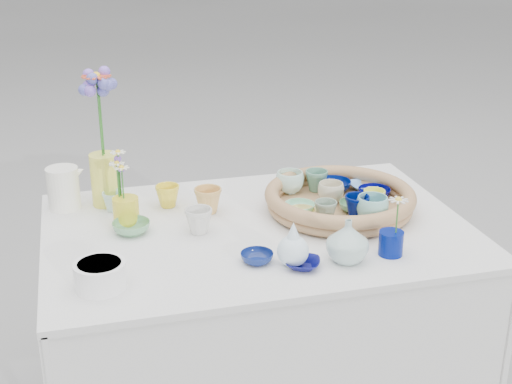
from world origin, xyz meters
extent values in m
imported|color=#03115A|center=(0.31, 0.18, 0.80)|extent=(0.14, 0.14, 0.04)
imported|color=#04044E|center=(0.41, 0.08, 0.80)|extent=(0.14, 0.14, 0.03)
imported|color=#DBE049|center=(0.37, 0.00, 0.81)|extent=(0.09, 0.09, 0.06)
imported|color=#5C986A|center=(0.31, 0.00, 0.80)|extent=(0.11, 0.11, 0.03)
imported|color=gray|center=(0.20, -0.05, 0.81)|extent=(0.08, 0.08, 0.06)
imported|color=#97EAC0|center=(0.14, 0.03, 0.80)|extent=(0.10, 0.10, 0.03)
imported|color=silver|center=(0.16, 0.20, 0.82)|extent=(0.12, 0.12, 0.07)
imported|color=beige|center=(0.26, 0.09, 0.82)|extent=(0.09, 0.09, 0.07)
imported|color=#75A8EC|center=(0.41, 0.16, 0.79)|extent=(0.10, 0.10, 0.02)
imported|color=#000D59|center=(0.30, -0.05, 0.82)|extent=(0.09, 0.09, 0.07)
imported|color=#EAC170|center=(0.14, -0.01, 0.80)|extent=(0.09, 0.09, 0.03)
imported|color=#85CFCB|center=(0.33, -0.08, 0.82)|extent=(0.10, 0.10, 0.08)
imported|color=slate|center=(0.25, 0.19, 0.82)|extent=(0.09, 0.09, 0.07)
imported|color=yellow|center=(-0.24, 0.23, 0.80)|extent=(0.08, 0.08, 0.07)
imported|color=tan|center=(-0.12, 0.15, 0.81)|extent=(0.10, 0.10, 0.08)
imported|color=#65A271|center=(-0.37, 0.05, 0.78)|extent=(0.14, 0.14, 0.03)
imported|color=silver|center=(-0.18, 0.01, 0.80)|extent=(0.10, 0.10, 0.08)
imported|color=navy|center=(-0.06, -0.22, 0.78)|extent=(0.11, 0.11, 0.03)
imported|color=silver|center=(-0.41, 0.24, 0.80)|extent=(0.08, 0.08, 0.06)
imported|color=#0A0C55|center=(0.05, -0.28, 0.78)|extent=(0.12, 0.12, 0.02)
imported|color=#A8C6C1|center=(0.18, -0.28, 0.83)|extent=(0.13, 0.13, 0.12)
cylinder|color=#00106A|center=(0.31, -0.27, 0.80)|extent=(0.07, 0.07, 0.07)
cylinder|color=#E8E74F|center=(-0.43, 0.30, 0.85)|extent=(0.09, 0.09, 0.17)
cylinder|color=yellow|center=(-0.38, 0.12, 0.81)|extent=(0.10, 0.10, 0.08)
camera|label=1|loc=(-0.50, -1.88, 1.65)|focal=50.00mm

